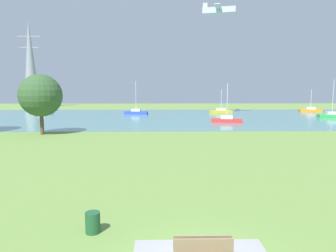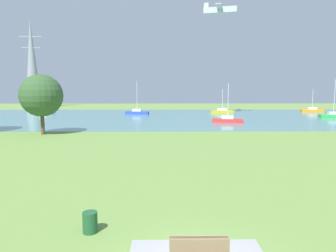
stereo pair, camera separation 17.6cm
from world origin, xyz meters
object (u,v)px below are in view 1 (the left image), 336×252
Objects in this scene: litter_bin at (93,223)px; electricity_pylon at (30,63)px; sailboat_red at (227,120)px; light_aircraft at (219,10)px; sailboat_yellow at (221,111)px; sailboat_orange at (310,110)px; sailboat_blue at (136,112)px; bench_facing_water at (202,249)px; sailboat_gray at (43,111)px; tree_east_near at (41,96)px; sailboat_green at (332,115)px.

electricity_pylon is (-34.52, 78.30, 11.92)m from litter_bin.
light_aircraft is at bearing 86.74° from sailboat_red.
sailboat_yellow is 21.48m from sailboat_orange.
sailboat_yellow is 18.39m from sailboat_blue.
bench_facing_water is at bearing -28.94° from litter_bin.
litter_bin is at bearing -66.21° from electricity_pylon.
sailboat_red reaches higher than bench_facing_water.
bench_facing_water is 0.35× the size of sailboat_gray.
sailboat_gray is 43.09m from light_aircraft.
electricity_pylon reaches higher than sailboat_orange.
electricity_pylon reaches higher than sailboat_yellow.
tree_east_near reaches higher than bench_facing_water.
sailboat_green reaches higher than bench_facing_water.
bench_facing_water is 0.25× the size of tree_east_near.
sailboat_blue is at bearing -172.80° from sailboat_yellow.
sailboat_red is at bearing -137.56° from sailboat_orange.
light_aircraft is at bearing 75.16° from litter_bin.
sailboat_red is (-2.50, -18.28, 0.01)m from sailboat_yellow.
sailboat_orange is 0.73× the size of sailboat_green.
litter_bin is at bearing -65.49° from tree_east_near.
sailboat_gray reaches higher than litter_bin.
sailboat_gray is at bearing 151.23° from sailboat_red.
sailboat_red is 27.68m from tree_east_near.
sailboat_orange is (32.68, 61.56, -0.03)m from bench_facing_water.
bench_facing_water is 59.28m from sailboat_yellow.
light_aircraft reaches higher than sailboat_yellow.
sailboat_gray is (-21.03, 4.22, -0.02)m from sailboat_blue.
sailboat_green is at bearing -12.74° from sailboat_blue.
sailboat_green is at bearing -12.23° from sailboat_gray.
sailboat_green is (18.53, -10.62, 0.02)m from sailboat_yellow.
sailboat_orange is 0.74× the size of sailboat_blue.
litter_bin is 86.39m from electricity_pylon.
sailboat_orange is at bearing 58.40° from litter_bin.
sailboat_yellow is (15.34, 56.02, 0.04)m from litter_bin.
litter_bin is 0.16× the size of sailboat_orange.
sailboat_yellow is (11.47, 58.16, -0.03)m from bench_facing_water.
sailboat_yellow is at bearing -2.79° from sailboat_gray.
tree_east_near is 58.19m from electricity_pylon.
light_aircraft is (9.75, 53.55, 20.08)m from bench_facing_water.
tree_east_near is at bearing -144.73° from sailboat_orange.
sailboat_gray is (-23.93, 57.93, 0.04)m from litter_bin.
sailboat_orange is at bearing 19.26° from light_aircraft.
sailboat_yellow is at bearing 74.68° from litter_bin.
sailboat_green is 76.82m from electricity_pylon.
tree_east_near is at bearing -131.30° from sailboat_yellow.
litter_bin is at bearing -67.56° from sailboat_gray.
sailboat_green is at bearing 20.02° from sailboat_red.
bench_facing_water is 56.26m from sailboat_blue.
sailboat_yellow is 0.62× the size of light_aircraft.
sailboat_red is at bearing 71.20° from litter_bin.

